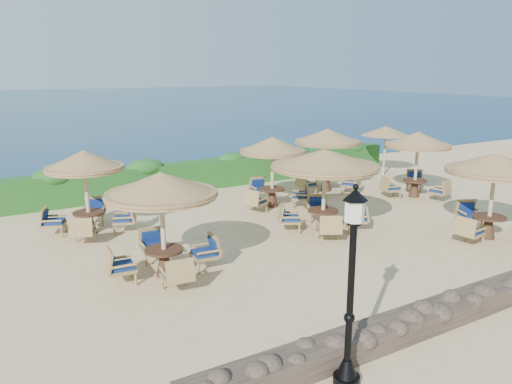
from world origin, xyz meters
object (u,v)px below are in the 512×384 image
object	(u,v)px
cafe_set_0	(162,206)
cafe_set_1	(325,171)
cafe_set_5	(327,147)
extra_parasol	(386,131)
lamp_post	(350,297)
cafe_set_4	(272,159)
cafe_set_6	(417,151)
cafe_set_2	(494,177)
cafe_set_3	(86,181)

from	to	relation	value
cafe_set_0	cafe_set_1	world-z (taller)	same
cafe_set_0	cafe_set_5	world-z (taller)	same
cafe_set_0	extra_parasol	bearing A→B (deg)	24.67
lamp_post	extra_parasol	xyz separation A→B (m)	(12.60, 12.00, 0.62)
lamp_post	cafe_set_4	bearing A→B (deg)	64.06
extra_parasol	cafe_set_4	bearing A→B (deg)	-164.91
extra_parasol	cafe_set_4	world-z (taller)	cafe_set_4
cafe_set_6	cafe_set_2	bearing A→B (deg)	-113.10
lamp_post	cafe_set_4	distance (m)	11.01
cafe_set_1	cafe_set_3	world-z (taller)	same
cafe_set_5	extra_parasol	bearing A→B (deg)	14.50
cafe_set_4	cafe_set_5	bearing A→B (deg)	15.89
lamp_post	cafe_set_6	xyz separation A→B (m)	(10.60, 8.22, 0.31)
lamp_post	cafe_set_2	bearing A→B (deg)	21.96
cafe_set_3	cafe_set_5	size ratio (longest dim) A/B	1.02
cafe_set_4	lamp_post	bearing A→B (deg)	-115.94
cafe_set_4	cafe_set_6	bearing A→B (deg)	-16.19
cafe_set_2	extra_parasol	bearing A→B (deg)	64.72
cafe_set_3	cafe_set_4	size ratio (longest dim) A/B	1.04
cafe_set_0	cafe_set_2	world-z (taller)	same
lamp_post	cafe_set_4	size ratio (longest dim) A/B	1.20
extra_parasol	cafe_set_2	world-z (taller)	cafe_set_2
extra_parasol	cafe_set_3	distance (m)	14.58
cafe_set_1	cafe_set_4	xyz separation A→B (m)	(0.18, 3.32, -0.14)
lamp_post	extra_parasol	bearing A→B (deg)	43.60
cafe_set_2	cafe_set_3	bearing A→B (deg)	147.39
lamp_post	cafe_set_2	size ratio (longest dim) A/B	1.15
cafe_set_4	cafe_set_5	size ratio (longest dim) A/B	0.99
lamp_post	cafe_set_0	size ratio (longest dim) A/B	1.16
lamp_post	cafe_set_3	size ratio (longest dim) A/B	1.16
cafe_set_3	cafe_set_6	xyz separation A→B (m)	(12.45, -1.89, 0.16)
extra_parasol	cafe_set_2	bearing A→B (deg)	-115.28
lamp_post	cafe_set_5	distance (m)	13.56
cafe_set_5	cafe_set_0	bearing A→B (deg)	-150.85
cafe_set_1	cafe_set_6	distance (m)	6.18
cafe_set_5	cafe_set_6	distance (m)	3.60
extra_parasol	cafe_set_5	world-z (taller)	cafe_set_5
cafe_set_4	cafe_set_6	xyz separation A→B (m)	(5.78, -1.68, 0.05)
cafe_set_1	lamp_post	bearing A→B (deg)	-125.20
extra_parasol	cafe_set_3	world-z (taller)	cafe_set_3
cafe_set_4	cafe_set_5	world-z (taller)	same
cafe_set_1	cafe_set_5	distance (m)	5.51
cafe_set_5	lamp_post	bearing A→B (deg)	-126.86
cafe_set_0	cafe_set_4	size ratio (longest dim) A/B	1.03
cafe_set_2	cafe_set_6	bearing A→B (deg)	66.90
cafe_set_0	cafe_set_4	distance (m)	7.13
cafe_set_2	cafe_set_4	size ratio (longest dim) A/B	1.04
cafe_set_6	lamp_post	bearing A→B (deg)	-142.20
lamp_post	cafe_set_0	xyz separation A→B (m)	(-0.99, 5.76, 0.26)
cafe_set_4	extra_parasol	bearing A→B (deg)	15.09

